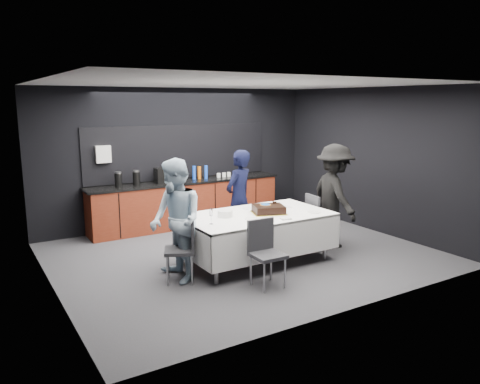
% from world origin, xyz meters
% --- Properties ---
extents(ground, '(6.00, 6.00, 0.00)m').
position_xyz_m(ground, '(0.00, 0.00, 0.00)').
color(ground, '#3E3E43').
rests_on(ground, ground).
extents(room_shell, '(6.04, 5.04, 2.82)m').
position_xyz_m(room_shell, '(0.00, 0.00, 1.86)').
color(room_shell, white).
rests_on(room_shell, ground).
extents(kitchenette, '(4.10, 0.64, 2.05)m').
position_xyz_m(kitchenette, '(-0.02, 2.22, 0.54)').
color(kitchenette, '#5E1E0E').
rests_on(kitchenette, ground).
extents(party_table, '(2.32, 1.32, 0.78)m').
position_xyz_m(party_table, '(0.00, -0.40, 0.64)').
color(party_table, '#99999E').
rests_on(party_table, ground).
extents(cake_assembly, '(0.61, 0.56, 0.16)m').
position_xyz_m(cake_assembly, '(0.19, -0.46, 0.84)').
color(cake_assembly, gold).
rests_on(cake_assembly, party_table).
extents(plate_stack, '(0.23, 0.23, 0.10)m').
position_xyz_m(plate_stack, '(-0.51, -0.30, 0.83)').
color(plate_stack, white).
rests_on(plate_stack, party_table).
extents(loose_plate_near, '(0.22, 0.22, 0.01)m').
position_xyz_m(loose_plate_near, '(-0.24, -0.64, 0.78)').
color(loose_plate_near, white).
rests_on(loose_plate_near, party_table).
extents(loose_plate_right_a, '(0.19, 0.19, 0.01)m').
position_xyz_m(loose_plate_right_a, '(0.70, -0.25, 0.78)').
color(loose_plate_right_a, white).
rests_on(loose_plate_right_a, party_table).
extents(loose_plate_right_b, '(0.22, 0.22, 0.01)m').
position_xyz_m(loose_plate_right_b, '(0.85, -0.78, 0.78)').
color(loose_plate_right_b, white).
rests_on(loose_plate_right_b, party_table).
extents(loose_plate_far, '(0.18, 0.18, 0.01)m').
position_xyz_m(loose_plate_far, '(0.09, -0.01, 0.78)').
color(loose_plate_far, white).
rests_on(loose_plate_far, party_table).
extents(fork_pile, '(0.18, 0.13, 0.02)m').
position_xyz_m(fork_pile, '(0.19, -0.92, 0.79)').
color(fork_pile, white).
rests_on(fork_pile, party_table).
extents(champagne_flute, '(0.06, 0.06, 0.22)m').
position_xyz_m(champagne_flute, '(-0.90, -0.57, 0.94)').
color(champagne_flute, white).
rests_on(champagne_flute, party_table).
extents(chair_left, '(0.56, 0.56, 0.92)m').
position_xyz_m(chair_left, '(-1.32, -0.56, 0.53)').
color(chair_left, '#2E2E33').
rests_on(chair_left, ground).
extents(chair_right, '(0.47, 0.47, 0.92)m').
position_xyz_m(chair_right, '(1.38, -0.27, 0.53)').
color(chair_right, '#2E2E33').
rests_on(chair_right, ground).
extents(chair_near, '(0.43, 0.43, 0.92)m').
position_xyz_m(chair_near, '(-0.44, -1.28, 0.53)').
color(chair_near, '#2E2E33').
rests_on(chair_near, ground).
extents(person_center, '(0.73, 0.62, 1.70)m').
position_xyz_m(person_center, '(0.24, 0.53, 0.85)').
color(person_center, black).
rests_on(person_center, ground).
extents(person_left, '(0.66, 0.85, 1.76)m').
position_xyz_m(person_left, '(-1.41, -0.49, 0.88)').
color(person_left, '#ACC5D8').
rests_on(person_left, ground).
extents(person_right, '(0.90, 1.28, 1.81)m').
position_xyz_m(person_right, '(1.63, -0.41, 0.90)').
color(person_right, black).
rests_on(person_right, ground).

